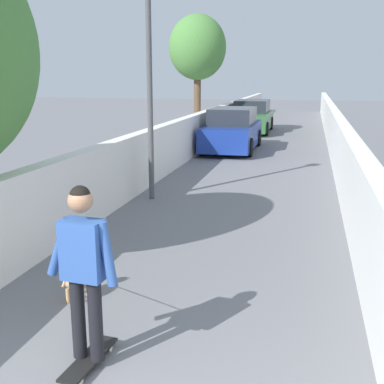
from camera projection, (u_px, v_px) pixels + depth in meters
ground_plane at (262, 156)px, 16.39m from camera, size 80.00×80.00×0.00m
wall_left at (179, 142)px, 14.88m from camera, size 48.00×0.30×1.37m
fence_right at (340, 146)px, 13.78m from camera, size 48.00×0.30×1.45m
tree_left_mid at (197, 48)px, 21.00m from camera, size 2.50×2.50×5.27m
lamp_post at (149, 48)px, 10.02m from camera, size 0.36×0.36×4.78m
skateboard at (89, 359)px, 4.54m from camera, size 0.81×0.26×0.08m
person_skateboarder at (84, 261)px, 4.31m from camera, size 0.25×0.71×1.66m
dog at (79, 277)px, 5.89m from camera, size 1.61×0.88×1.06m
car_near at (232, 131)px, 17.60m from camera, size 4.32×1.80×1.54m
car_far at (252, 117)px, 23.34m from camera, size 4.38×1.80×1.54m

